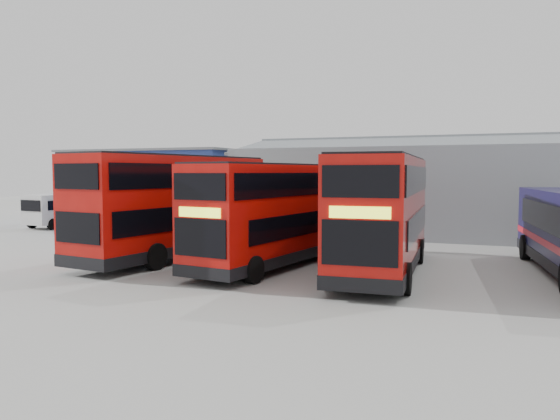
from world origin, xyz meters
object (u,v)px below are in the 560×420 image
object	(u,v)px
maintenance_shed	(501,190)
double_decker_right	(383,215)
double_decker_centre	(275,215)
double_decker_left	(176,207)
panel_van	(63,208)
office_block	(165,187)

from	to	relation	value
maintenance_shed	double_decker_right	bearing A→B (deg)	-105.02
double_decker_centre	double_decker_right	size ratio (longest dim) A/B	0.95
double_decker_left	double_decker_centre	size ratio (longest dim) A/B	1.10
double_decker_centre	panel_van	size ratio (longest dim) A/B	1.84
office_block	maintenance_shed	bearing A→B (deg)	5.21
double_decker_centre	office_block	bearing A→B (deg)	144.01
double_decker_left	double_decker_centre	bearing A→B (deg)	-176.07
double_decker_right	double_decker_centre	bearing A→B (deg)	178.79
office_block	maintenance_shed	size ratio (longest dim) A/B	0.40
panel_van	double_decker_right	bearing A→B (deg)	-14.66
maintenance_shed	double_decker_right	xyz separation A→B (m)	(-4.08, -15.20, -0.51)
maintenance_shed	double_decker_left	world-z (taller)	maintenance_shed
maintenance_shed	panel_van	size ratio (longest dim) A/B	5.87
double_decker_left	panel_van	size ratio (longest dim) A/B	2.02
maintenance_shed	double_decker_right	world-z (taller)	maintenance_shed
office_block	double_decker_centre	bearing A→B (deg)	-44.10
double_decker_centre	double_decker_right	xyz separation A→B (m)	(4.14, 0.16, 0.12)
double_decker_centre	double_decker_right	distance (m)	4.14
maintenance_shed	double_decker_left	xyz separation A→B (m)	(-12.85, -15.04, -0.44)
double_decker_left	panel_van	world-z (taller)	double_decker_left
panel_van	double_decker_centre	bearing A→B (deg)	-19.15
double_decker_right	panel_van	world-z (taller)	double_decker_right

